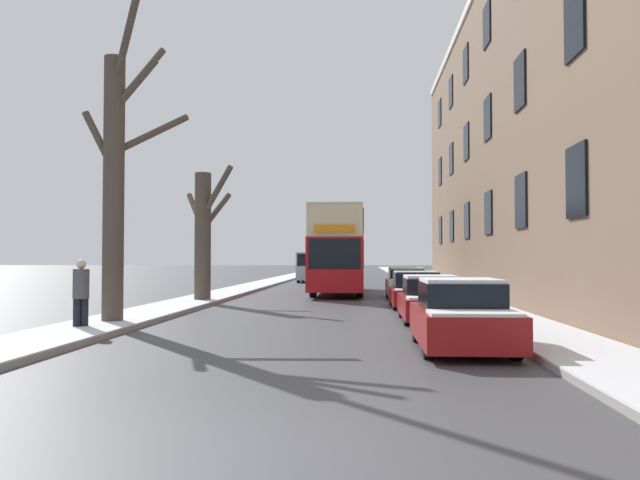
{
  "coord_description": "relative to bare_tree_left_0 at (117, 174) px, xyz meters",
  "views": [
    {
      "loc": [
        1.41,
        -5.95,
        1.87
      ],
      "look_at": [
        -0.49,
        21.71,
        2.69
      ],
      "focal_mm": 35.0,
      "sensor_mm": 36.0,
      "label": 1
    }
  ],
  "objects": [
    {
      "name": "bare_tree_left_1",
      "position": [
        0.15,
        8.94,
        -1.28
      ],
      "size": [
        2.76,
        3.06,
        5.67
      ],
      "color": "#4C4238",
      "rests_on": "ground"
    },
    {
      "name": "parked_car_3",
      "position": [
        8.84,
        12.51,
        -3.55
      ],
      "size": [
        1.78,
        4.32,
        1.44
      ],
      "color": "silver",
      "rests_on": "ground"
    },
    {
      "name": "sidewalk_right",
      "position": [
        11.01,
        42.12,
        -4.14
      ],
      "size": [
        2.15,
        130.0,
        0.16
      ],
      "color": "gray",
      "rests_on": "ground"
    },
    {
      "name": "double_decker_bus",
      "position": [
        5.57,
        16.34,
        -1.74
      ],
      "size": [
        2.62,
        11.04,
        4.39
      ],
      "color": "red",
      "rests_on": "ground"
    },
    {
      "name": "sidewalk_left",
      "position": [
        -0.19,
        42.12,
        -4.14
      ],
      "size": [
        2.15,
        130.0,
        0.16
      ],
      "color": "gray",
      "rests_on": "ground"
    },
    {
      "name": "parked_car_0",
      "position": [
        8.84,
        -3.86,
        -3.55
      ],
      "size": [
        1.81,
        3.93,
        1.45
      ],
      "color": "maroon",
      "rests_on": "ground"
    },
    {
      "name": "terrace_facade_right",
      "position": [
        16.58,
        9.5,
        3.22
      ],
      "size": [
        9.1,
        42.61,
        14.88
      ],
      "color": "#7A604C",
      "rests_on": "ground"
    },
    {
      "name": "ground_plane",
      "position": [
        5.41,
        -10.88,
        -4.22
      ],
      "size": [
        320.0,
        320.0,
        0.0
      ],
      "primitive_type": "plane",
      "color": "#424247"
    },
    {
      "name": "bare_tree_left_0",
      "position": [
        0.0,
        0.0,
        0.0
      ],
      "size": [
        2.69,
        3.27,
        9.36
      ],
      "color": "#4C4238",
      "rests_on": "ground"
    },
    {
      "name": "parked_car_1",
      "position": [
        8.84,
        1.91,
        -3.59
      ],
      "size": [
        1.76,
        4.04,
        1.37
      ],
      "color": "maroon",
      "rests_on": "ground"
    },
    {
      "name": "parked_car_2",
      "position": [
        8.84,
        7.13,
        -3.58
      ],
      "size": [
        1.89,
        4.23,
        1.39
      ],
      "color": "maroon",
      "rests_on": "ground"
    },
    {
      "name": "oncoming_van",
      "position": [
        2.78,
        32.22,
        -2.97
      ],
      "size": [
        1.97,
        5.04,
        2.32
      ],
      "color": "#9EA3AD",
      "rests_on": "ground"
    },
    {
      "name": "pedestrian_left_sidewalk",
      "position": [
        -0.3,
        -1.48,
        -3.21
      ],
      "size": [
        0.4,
        0.4,
        1.84
      ],
      "rotation": [
        0.0,
        0.0,
        3.65
      ],
      "color": "black",
      "rests_on": "ground"
    }
  ]
}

